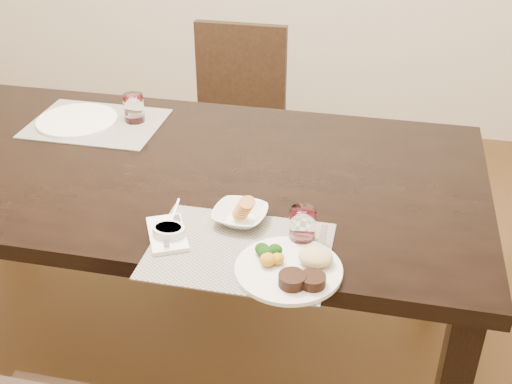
% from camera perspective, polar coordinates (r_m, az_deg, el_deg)
% --- Properties ---
extents(ground_plane, '(4.50, 4.50, 0.00)m').
position_cam_1_polar(ground_plane, '(2.50, -6.88, -12.80)').
color(ground_plane, '#492F17').
rests_on(ground_plane, ground).
extents(dining_table, '(2.00, 1.00, 0.75)m').
position_cam_1_polar(dining_table, '(2.09, -8.01, 0.47)').
color(dining_table, black).
rests_on(dining_table, ground).
extents(chair_far, '(0.42, 0.42, 0.90)m').
position_cam_1_polar(chair_far, '(2.96, -1.79, 6.79)').
color(chair_far, black).
rests_on(chair_far, ground).
extents(placemat_near, '(0.46, 0.34, 0.00)m').
position_cam_1_polar(placemat_near, '(1.64, -1.50, -5.21)').
color(placemat_near, gray).
rests_on(placemat_near, dining_table).
extents(placemat_far, '(0.46, 0.34, 0.00)m').
position_cam_1_polar(placemat_far, '(2.37, -14.00, 5.95)').
color(placemat_far, gray).
rests_on(placemat_far, dining_table).
extents(dinner_plate, '(0.26, 0.26, 0.05)m').
position_cam_1_polar(dinner_plate, '(1.56, 3.35, -6.75)').
color(dinner_plate, silver).
rests_on(dinner_plate, placemat_near).
extents(napkin_fork, '(0.16, 0.19, 0.02)m').
position_cam_1_polar(napkin_fork, '(1.71, -7.90, -3.69)').
color(napkin_fork, white).
rests_on(napkin_fork, placemat_near).
extents(steak_knife, '(0.02, 0.22, 0.01)m').
position_cam_1_polar(steak_knife, '(1.62, 5.50, -5.68)').
color(steak_knife, silver).
rests_on(steak_knife, placemat_near).
extents(cracker_bowl, '(0.16, 0.16, 0.06)m').
position_cam_1_polar(cracker_bowl, '(1.74, -1.42, -2.04)').
color(cracker_bowl, silver).
rests_on(cracker_bowl, placemat_near).
extents(sauce_ramekin, '(0.09, 0.13, 0.07)m').
position_cam_1_polar(sauce_ramekin, '(1.69, -7.77, -3.51)').
color(sauce_ramekin, silver).
rests_on(sauce_ramekin, placemat_near).
extents(wine_glass_near, '(0.07, 0.07, 0.10)m').
position_cam_1_polar(wine_glass_near, '(1.66, 4.15, -3.14)').
color(wine_glass_near, white).
rests_on(wine_glass_near, placemat_near).
extents(far_plate, '(0.28, 0.28, 0.01)m').
position_cam_1_polar(far_plate, '(2.39, -15.62, 6.14)').
color(far_plate, silver).
rests_on(far_plate, placemat_far).
extents(wine_glass_far, '(0.07, 0.07, 0.10)m').
position_cam_1_polar(wine_glass_far, '(2.34, -10.79, 7.23)').
color(wine_glass_far, white).
rests_on(wine_glass_far, placemat_far).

